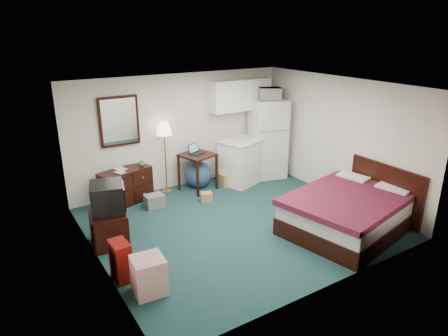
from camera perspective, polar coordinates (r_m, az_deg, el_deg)
floor at (r=7.44m, az=1.85°, el=-7.85°), size 5.00×4.50×0.01m
ceiling at (r=6.67m, az=2.09°, el=11.59°), size 5.00×4.50×0.01m
walls at (r=6.95m, az=1.97°, el=1.33°), size 5.01×4.51×2.50m
mirror at (r=8.23m, az=-14.76°, el=6.49°), size 0.80×0.06×1.00m
upper_cabinets at (r=9.25m, az=2.31°, el=10.40°), size 1.50×0.35×0.70m
headboard at (r=8.00m, az=22.01°, el=-3.00°), size 0.06×1.56×1.00m
dresser at (r=8.38m, az=-13.83°, el=-2.52°), size 1.13×0.75×0.71m
floor_lamp at (r=8.60m, az=-8.37°, el=1.43°), size 0.42×0.42×1.55m
desk at (r=8.77m, az=-3.77°, el=-0.56°), size 0.80×0.80×0.82m
exercise_ball at (r=8.95m, az=-3.72°, el=-0.89°), size 0.60×0.60×0.60m
kitchen_counter at (r=9.14m, az=2.53°, el=0.86°), size 1.07×0.94×0.99m
fridge at (r=9.51m, az=6.24°, el=4.23°), size 0.94×0.94×1.85m
bed at (r=7.36m, az=17.20°, el=-6.22°), size 2.37×2.01×0.67m
tv_stand at (r=6.91m, az=-16.11°, el=-8.31°), size 0.66×0.70×0.57m
suitcase at (r=5.98m, az=-14.52°, el=-12.72°), size 0.24×0.37×0.59m
retail_box at (r=5.66m, az=-10.69°, el=-14.83°), size 0.45×0.45×0.52m
file_bin at (r=8.14m, az=-9.92°, el=-4.63°), size 0.37×0.28×0.26m
cardboard_box_a at (r=8.27m, az=-2.56°, el=-4.17°), size 0.28×0.26×0.20m
cardboard_box_b at (r=9.06m, az=0.16°, el=-1.67°), size 0.26×0.30×0.28m
laptop at (r=8.64m, az=-3.86°, el=2.70°), size 0.36×0.33×0.20m
crt_tv at (r=6.73m, az=-16.32°, el=-4.12°), size 0.66×0.69×0.49m
microwave at (r=9.25m, az=6.56°, el=10.70°), size 0.56×0.45×0.33m
book_a at (r=8.03m, az=-15.13°, el=-0.09°), size 0.15×0.08×0.21m
book_b at (r=8.20m, az=-15.17°, el=0.42°), size 0.18×0.08×0.25m
mug at (r=8.38m, az=-11.74°, el=0.69°), size 0.13×0.11×0.12m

